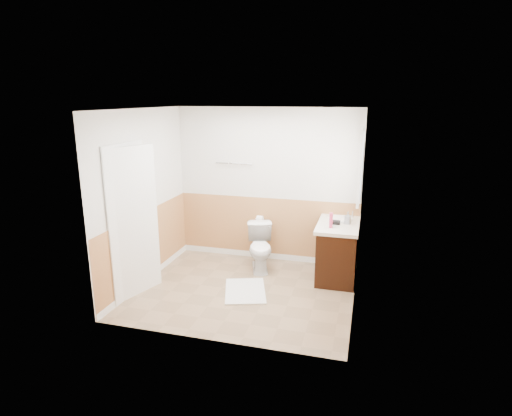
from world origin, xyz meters
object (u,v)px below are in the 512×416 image
(lotion_bottle, at_px, (331,220))
(bath_mat, at_px, (245,291))
(soap_dispenser, at_px, (348,218))
(toilet, at_px, (260,248))
(vanity_cabinet, at_px, (338,251))

(lotion_bottle, bearing_deg, bath_mat, -151.46)
(soap_dispenser, bearing_deg, lotion_bottle, -130.24)
(bath_mat, height_order, lotion_bottle, lotion_bottle)
(toilet, xyz_separation_m, soap_dispenser, (1.31, 0.01, 0.59))
(toilet, distance_m, lotion_bottle, 1.28)
(toilet, height_order, bath_mat, toilet)
(toilet, relative_size, soap_dispenser, 3.93)
(bath_mat, xyz_separation_m, lotion_bottle, (1.09, 0.60, 0.95))
(soap_dispenser, bearing_deg, toilet, -179.54)
(bath_mat, xyz_separation_m, vanity_cabinet, (1.19, 0.91, 0.39))
(bath_mat, distance_m, vanity_cabinet, 1.55)
(toilet, relative_size, lotion_bottle, 3.23)
(bath_mat, bearing_deg, soap_dispenser, 33.04)
(vanity_cabinet, height_order, soap_dispenser, soap_dispenser)
(bath_mat, relative_size, soap_dispenser, 4.42)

